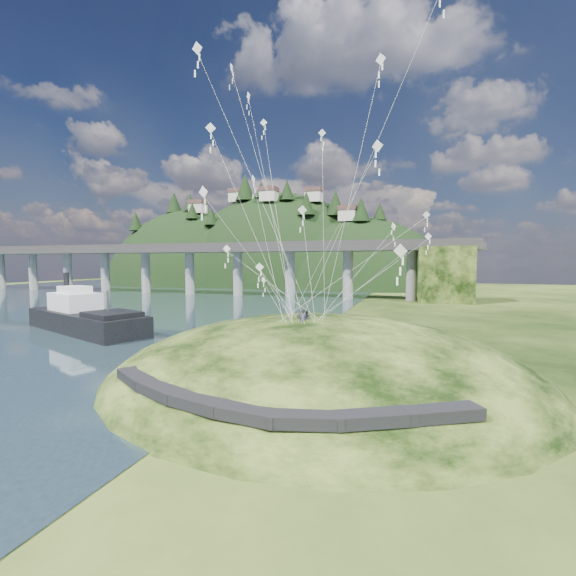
% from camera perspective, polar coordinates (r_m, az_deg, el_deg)
% --- Properties ---
extents(ground, '(320.00, 320.00, 0.00)m').
position_cam_1_polar(ground, '(33.24, -10.09, -12.66)').
color(ground, black).
rests_on(ground, ground).
extents(grass_hill, '(36.00, 32.00, 13.00)m').
position_cam_1_polar(grass_hill, '(32.73, 4.63, -15.63)').
color(grass_hill, black).
rests_on(grass_hill, ground).
extents(footpath, '(22.29, 5.84, 0.83)m').
position_cam_1_polar(footpath, '(21.15, -4.67, -16.42)').
color(footpath, black).
rests_on(footpath, ground).
extents(bridge, '(160.00, 11.00, 15.00)m').
position_cam_1_polar(bridge, '(106.56, -4.76, 3.99)').
color(bridge, '#2D2B2B').
rests_on(bridge, ground).
extents(far_ridge, '(153.00, 70.00, 94.50)m').
position_cam_1_polar(far_ridge, '(162.16, -3.09, -2.12)').
color(far_ridge, black).
rests_on(far_ridge, ground).
extents(work_barge, '(23.40, 13.56, 7.93)m').
position_cam_1_polar(work_barge, '(59.34, -27.94, -3.79)').
color(work_barge, black).
rests_on(work_barge, ground).
extents(wooden_dock, '(13.94, 4.50, 0.98)m').
position_cam_1_polar(wooden_dock, '(42.23, -10.92, -8.50)').
color(wooden_dock, '#311B14').
rests_on(wooden_dock, ground).
extents(kite_flyers, '(0.97, 1.68, 1.97)m').
position_cam_1_polar(kite_flyers, '(29.69, 2.39, -3.07)').
color(kite_flyers, '#252732').
rests_on(kite_flyers, ground).
extents(kite_swarm, '(18.48, 17.29, 21.22)m').
position_cam_1_polar(kite_swarm, '(33.50, 1.04, 16.82)').
color(kite_swarm, white).
rests_on(kite_swarm, ground).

